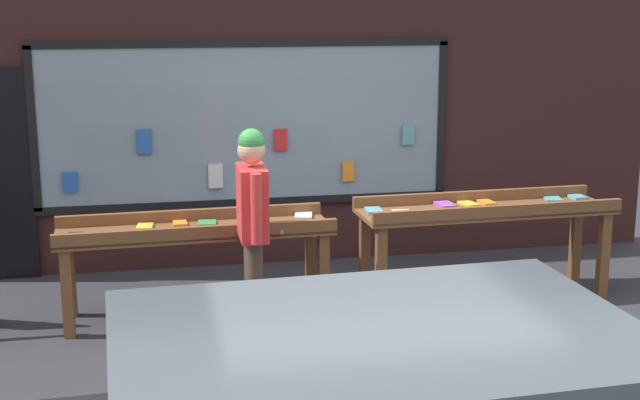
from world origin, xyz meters
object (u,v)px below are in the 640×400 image
Objects in this scene: person_browsing at (253,215)px; display_table_right at (485,218)px; small_dog at (192,315)px; display_table_left at (196,238)px.

display_table_right is at bearing -75.65° from person_browsing.
person_browsing is at bearing -166.50° from display_table_right.
small_dog is at bearing -164.87° from display_table_right.
small_dog is (-0.09, -0.74, -0.44)m from display_table_left.
display_table_right is at bearing -81.96° from small_dog.
display_table_right is at bearing 0.04° from display_table_left.
display_table_right is (2.65, 0.00, 0.05)m from display_table_left.
display_table_left is 1.38× the size of person_browsing.
display_table_left is at bearing 39.99° from person_browsing.
person_browsing is (-2.22, -0.53, 0.26)m from display_table_right.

